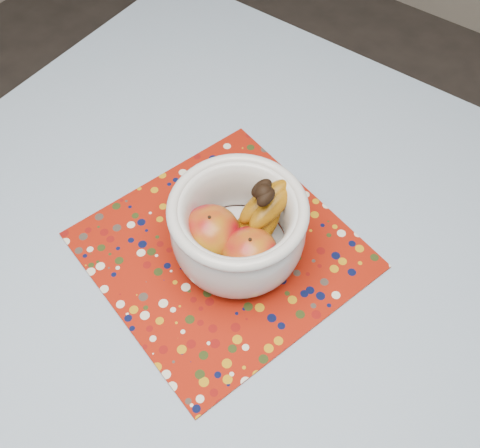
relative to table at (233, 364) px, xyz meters
The scene contains 4 objects.
table is the anchor object (origin of this frame).
tablecloth 0.08m from the table, ahead, with size 1.32×1.32×0.01m, color #6084A1.
placemat 0.18m from the table, 132.81° to the left, with size 0.37×0.37×0.00m, color maroon.
fruit_bowl 0.22m from the table, 121.03° to the left, with size 0.20×0.21×0.15m.
Camera 1 is at (0.19, -0.25, 1.52)m, focal length 42.00 mm.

